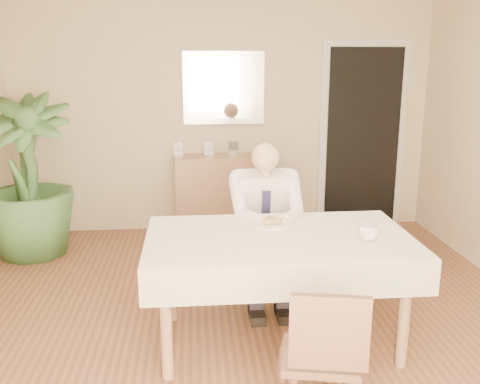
{
  "coord_description": "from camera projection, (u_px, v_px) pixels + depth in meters",
  "views": [
    {
      "loc": [
        -0.32,
        -3.27,
        1.87
      ],
      "look_at": [
        0.0,
        0.35,
        0.95
      ],
      "focal_mm": 40.0,
      "sensor_mm": 36.0,
      "label": 1
    }
  ],
  "objects": [
    {
      "name": "room",
      "position": [
        245.0,
        151.0,
        3.33
      ],
      "size": [
        5.0,
        5.02,
        2.6
      ],
      "color": "brown",
      "rests_on": "ground"
    },
    {
      "name": "window",
      "position": [
        386.0,
        314.0,
        0.91
      ],
      "size": [
        1.34,
        0.04,
        1.44
      ],
      "color": "silver",
      "rests_on": "room"
    },
    {
      "name": "doorway",
      "position": [
        362.0,
        138.0,
        5.92
      ],
      "size": [
        0.96,
        0.07,
        2.1
      ],
      "color": "silver",
      "rests_on": "ground"
    },
    {
      "name": "mirror",
      "position": [
        224.0,
        88.0,
        5.65
      ],
      "size": [
        0.86,
        0.04,
        0.76
      ],
      "color": "silver",
      "rests_on": "room"
    },
    {
      "name": "dining_table",
      "position": [
        279.0,
        248.0,
        3.47
      ],
      "size": [
        1.72,
        1.02,
        0.75
      ],
      "rotation": [
        0.0,
        0.0,
        0.0
      ],
      "color": "#A27754",
      "rests_on": "ground"
    },
    {
      "name": "chair_far",
      "position": [
        261.0,
        229.0,
        4.36
      ],
      "size": [
        0.45,
        0.45,
        0.9
      ],
      "rotation": [
        0.0,
        0.0,
        0.07
      ],
      "color": "#482D1F",
      "rests_on": "ground"
    },
    {
      "name": "chair_near",
      "position": [
        323.0,
        353.0,
        2.65
      ],
      "size": [
        0.45,
        0.45,
        0.8
      ],
      "rotation": [
        0.0,
        0.0,
        -0.2
      ],
      "color": "#482D1F",
      "rests_on": "ground"
    },
    {
      "name": "seated_man",
      "position": [
        266.0,
        218.0,
        4.04
      ],
      "size": [
        0.48,
        0.72,
        1.24
      ],
      "color": "white",
      "rests_on": "ground"
    },
    {
      "name": "plate",
      "position": [
        271.0,
        224.0,
        3.66
      ],
      "size": [
        0.26,
        0.26,
        0.02
      ],
      "primitive_type": "cylinder",
      "color": "white",
      "rests_on": "dining_table"
    },
    {
      "name": "food",
      "position": [
        271.0,
        221.0,
        3.65
      ],
      "size": [
        0.14,
        0.14,
        0.06
      ],
      "primitive_type": "ellipsoid",
      "color": "brown",
      "rests_on": "dining_table"
    },
    {
      "name": "knife",
      "position": [
        278.0,
        224.0,
        3.6
      ],
      "size": [
        0.01,
        0.13,
        0.01
      ],
      "primitive_type": "cylinder",
      "rotation": [
        1.57,
        0.0,
        0.0
      ],
      "color": "silver",
      "rests_on": "dining_table"
    },
    {
      "name": "fork",
      "position": [
        266.0,
        224.0,
        3.59
      ],
      "size": [
        0.01,
        0.13,
        0.01
      ],
      "primitive_type": "cylinder",
      "rotation": [
        1.57,
        0.0,
        0.0
      ],
      "color": "silver",
      "rests_on": "dining_table"
    },
    {
      "name": "coffee_mug",
      "position": [
        369.0,
        233.0,
        3.35
      ],
      "size": [
        0.16,
        0.16,
        0.09
      ],
      "primitive_type": "imported",
      "rotation": [
        0.0,
        0.0,
        -0.38
      ],
      "color": "white",
      "rests_on": "dining_table"
    },
    {
      "name": "sideboard",
      "position": [
        225.0,
        194.0,
        5.79
      ],
      "size": [
        1.07,
        0.39,
        0.85
      ],
      "primitive_type": "cube",
      "rotation": [
        0.0,
        0.0,
        0.03
      ],
      "color": "#A27754",
      "rests_on": "ground"
    },
    {
      "name": "photo_frame_left",
      "position": [
        178.0,
        149.0,
        5.67
      ],
      "size": [
        0.1,
        0.02,
        0.14
      ],
      "primitive_type": "cube",
      "color": "silver",
      "rests_on": "sideboard"
    },
    {
      "name": "photo_frame_center",
      "position": [
        209.0,
        149.0,
        5.69
      ],
      "size": [
        0.1,
        0.02,
        0.14
      ],
      "primitive_type": "cube",
      "color": "silver",
      "rests_on": "sideboard"
    },
    {
      "name": "photo_frame_right",
      "position": [
        233.0,
        148.0,
        5.73
      ],
      "size": [
        0.1,
        0.02,
        0.14
      ],
      "primitive_type": "cube",
      "color": "silver",
      "rests_on": "sideboard"
    },
    {
      "name": "potted_palm",
      "position": [
        27.0,
        177.0,
        5.04
      ],
      "size": [
        0.86,
        0.86,
        1.54
      ],
      "primitive_type": "imported",
      "rotation": [
        0.0,
        0.0,
        0.0
      ],
      "color": "#345B2B",
      "rests_on": "ground"
    }
  ]
}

